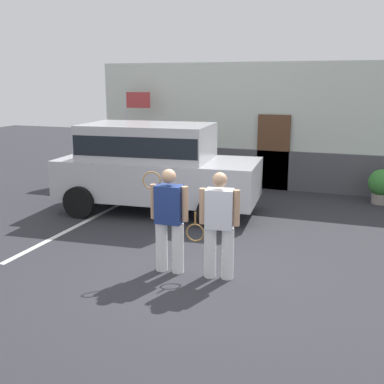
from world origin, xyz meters
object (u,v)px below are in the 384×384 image
tennis_player_man (169,219)px  potted_plant_by_porch (382,185)px  tennis_player_woman (219,224)px  flag_pole (132,119)px  parked_suv (154,163)px

tennis_player_man → potted_plant_by_porch: (3.35, 5.78, -0.40)m
tennis_player_woman → potted_plant_by_porch: tennis_player_woman is taller
flag_pole → parked_suv: bearing=-55.2°
tennis_player_woman → flag_pole: flag_pole is taller
parked_suv → flag_pole: size_ratio=1.73×
parked_suv → potted_plant_by_porch: bearing=22.2°
parked_suv → tennis_player_woman: 4.10m
parked_suv → flag_pole: 3.44m
tennis_player_woman → flag_pole: 7.51m
tennis_player_man → flag_pole: bearing=-60.7°
tennis_player_man → potted_plant_by_porch: 6.69m
tennis_player_man → flag_pole: flag_pole is taller
parked_suv → flag_pole: (-1.91, 2.75, 0.77)m
tennis_player_woman → flag_pole: bearing=-60.4°
tennis_player_man → tennis_player_woman: size_ratio=1.00×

